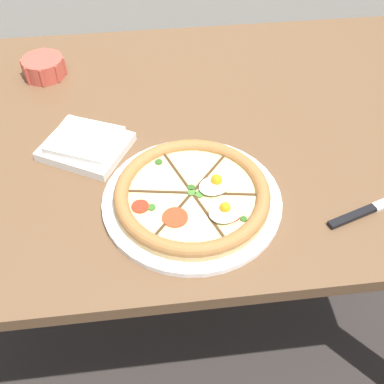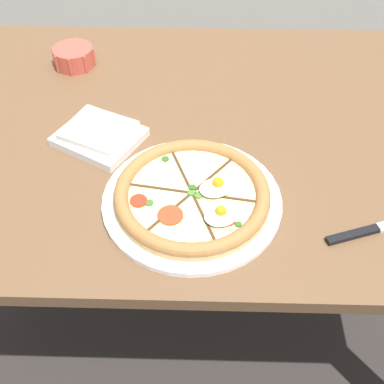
# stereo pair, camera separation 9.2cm
# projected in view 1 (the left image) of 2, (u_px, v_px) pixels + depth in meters

# --- Properties ---
(ground_plane) EXTENTS (12.00, 12.00, 0.00)m
(ground_plane) POSITION_uv_depth(u_px,v_px,m) (177.00, 295.00, 1.63)
(ground_plane) COLOR #2D2826
(dining_table) EXTENTS (1.39, 0.91, 0.73)m
(dining_table) POSITION_uv_depth(u_px,v_px,m) (171.00, 157.00, 1.17)
(dining_table) COLOR brown
(dining_table) RESTS_ON ground_plane
(pizza) EXTENTS (0.35, 0.35, 0.05)m
(pizza) POSITION_uv_depth(u_px,v_px,m) (192.00, 196.00, 0.93)
(pizza) COLOR white
(pizza) RESTS_ON dining_table
(ramekin_bowl) EXTENTS (0.11, 0.11, 0.05)m
(ramekin_bowl) POSITION_uv_depth(u_px,v_px,m) (44.00, 67.00, 1.23)
(ramekin_bowl) COLOR #C64C3D
(ramekin_bowl) RESTS_ON dining_table
(napkin_folded) EXTENTS (0.22, 0.21, 0.04)m
(napkin_folded) POSITION_uv_depth(u_px,v_px,m) (86.00, 144.00, 1.04)
(napkin_folded) COLOR silver
(napkin_folded) RESTS_ON dining_table
(knife_main) EXTENTS (0.24, 0.10, 0.01)m
(knife_main) POSITION_uv_depth(u_px,v_px,m) (381.00, 205.00, 0.93)
(knife_main) COLOR silver
(knife_main) RESTS_ON dining_table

